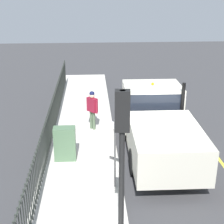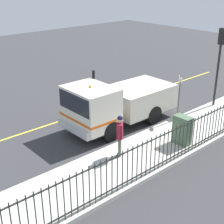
# 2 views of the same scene
# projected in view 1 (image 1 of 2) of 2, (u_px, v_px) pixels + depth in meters

# --- Properties ---
(ground_plane) EXTENTS (54.60, 54.60, 0.00)m
(ground_plane) POSITION_uv_depth(u_px,v_px,m) (168.00, 161.00, 12.84)
(ground_plane) COLOR #38383A
(ground_plane) RESTS_ON ground
(sidewalk_slab) EXTENTS (2.82, 24.82, 0.17)m
(sidewalk_slab) POSITION_uv_depth(u_px,v_px,m) (81.00, 162.00, 12.61)
(sidewalk_slab) COLOR beige
(sidewalk_slab) RESTS_ON ground
(lane_marking) EXTENTS (0.12, 22.34, 0.01)m
(lane_marking) POSITION_uv_depth(u_px,v_px,m) (219.00, 159.00, 12.95)
(lane_marking) COLOR yellow
(lane_marking) RESTS_ON ground
(work_truck) EXTENTS (2.51, 6.01, 2.73)m
(work_truck) POSITION_uv_depth(u_px,v_px,m) (157.00, 122.00, 13.14)
(work_truck) COLOR silver
(work_truck) RESTS_ON ground
(worker_standing) EXTENTS (0.51, 0.52, 1.78)m
(worker_standing) POSITION_uv_depth(u_px,v_px,m) (92.00, 106.00, 14.84)
(worker_standing) COLOR maroon
(worker_standing) RESTS_ON sidewalk_slab
(iron_fence) EXTENTS (0.04, 21.13, 1.51)m
(iron_fence) POSITION_uv_depth(u_px,v_px,m) (46.00, 142.00, 12.23)
(iron_fence) COLOR #2D332D
(iron_fence) RESTS_ON sidewalk_slab
(traffic_light_near) EXTENTS (0.32, 0.23, 4.27)m
(traffic_light_near) POSITION_uv_depth(u_px,v_px,m) (122.00, 149.00, 6.87)
(traffic_light_near) COLOR black
(traffic_light_near) RESTS_ON sidewalk_slab
(utility_cabinet) EXTENTS (0.79, 0.45, 1.29)m
(utility_cabinet) POSITION_uv_depth(u_px,v_px,m) (65.00, 144.00, 12.39)
(utility_cabinet) COLOR #4C6B4C
(utility_cabinet) RESTS_ON sidewalk_slab
(street_sign) EXTENTS (0.41, 0.34, 2.35)m
(street_sign) POSITION_uv_depth(u_px,v_px,m) (115.00, 146.00, 10.40)
(street_sign) COLOR #4C4C4C
(street_sign) RESTS_ON sidewalk_slab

